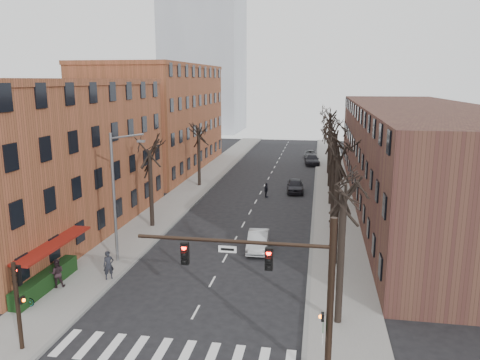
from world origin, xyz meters
The scene contains 28 objects.
ground centered at (0.00, 0.00, 0.00)m, with size 160.00×160.00×0.00m, color black.
sidewalk_left centered at (-8.00, 35.00, 0.07)m, with size 4.00×90.00×0.15m, color gray.
sidewalk_right centered at (8.00, 35.00, 0.07)m, with size 4.00×90.00×0.15m, color gray.
building_left_near centered at (-16.00, 15.00, 6.00)m, with size 12.00×26.00×12.00m, color brown.
building_left_far centered at (-16.00, 44.00, 7.00)m, with size 12.00×28.00×14.00m, color brown.
building_right centered at (16.00, 30.00, 5.00)m, with size 12.00×50.00×10.00m, color #4F3024.
office_tower centered at (-22.00, 95.00, 30.00)m, with size 18.00×18.00×60.00m, color #B2B7BF.
awning_left centered at (-9.40, 6.00, 0.00)m, with size 1.20×7.00×0.15m, color maroon.
hedge centered at (-9.50, 5.00, 0.65)m, with size 0.80×6.00×1.00m, color #163412.
tree_right_a centered at (7.60, 4.00, 0.00)m, with size 5.20×5.20×10.00m, color black, non-canonical shape.
tree_right_b centered at (7.60, 12.00, 0.00)m, with size 5.20×5.20×10.80m, color black, non-canonical shape.
tree_right_c centered at (7.60, 20.00, 0.00)m, with size 5.20×5.20×11.60m, color black, non-canonical shape.
tree_right_d centered at (7.60, 28.00, 0.00)m, with size 5.20×5.20×10.00m, color black, non-canonical shape.
tree_right_e centered at (7.60, 36.00, 0.00)m, with size 5.20×5.20×10.80m, color black, non-canonical shape.
tree_right_f centered at (7.60, 44.00, 0.00)m, with size 5.20×5.20×11.60m, color black, non-canonical shape.
tree_left_a centered at (-7.60, 18.00, 0.00)m, with size 5.20×5.20×9.50m, color black, non-canonical shape.
tree_left_b centered at (-7.60, 34.00, 0.00)m, with size 5.20×5.20×9.50m, color black, non-canonical shape.
signal_mast_arm centered at (5.45, -1.00, 4.40)m, with size 8.14×0.30×7.20m.
signal_pole_left centered at (-6.99, -0.95, 2.61)m, with size 0.47×0.44×4.40m.
streetlight centered at (-7.03, 10.00, 5.01)m, with size 2.45×0.22×9.03m.
silver_sedan centered at (2.09, 14.08, 0.69)m, with size 1.47×4.22×1.39m, color #A5A8AB.
parked_car_near centered at (3.80, 32.90, 0.75)m, with size 1.78×4.42×1.51m, color black.
parked_car_mid centered at (5.30, 50.99, 0.73)m, with size 2.06×5.06×1.47m, color black.
parked_car_far centered at (4.87, 57.69, 0.56)m, with size 1.87×4.05×1.13m, color #54575C.
pedestrian_a centered at (-6.40, 6.99, 1.06)m, with size 0.66×0.44×1.82m, color #202229.
pedestrian_b centered at (-8.96, 5.36, 1.04)m, with size 0.86×0.67×1.78m, color black.
pedestrian_crossing centered at (0.84, 30.04, 0.79)m, with size 0.93×0.39×1.58m, color black.
bicycle centered at (-9.60, 2.76, 0.55)m, with size 0.53×1.53×0.80m, color gray.
Camera 1 is at (6.35, -18.66, 12.40)m, focal length 35.00 mm.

